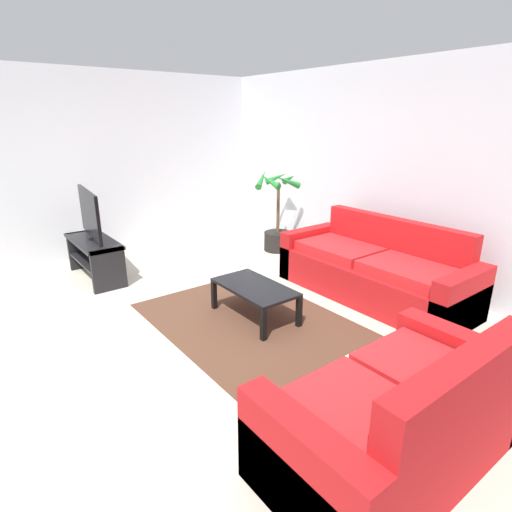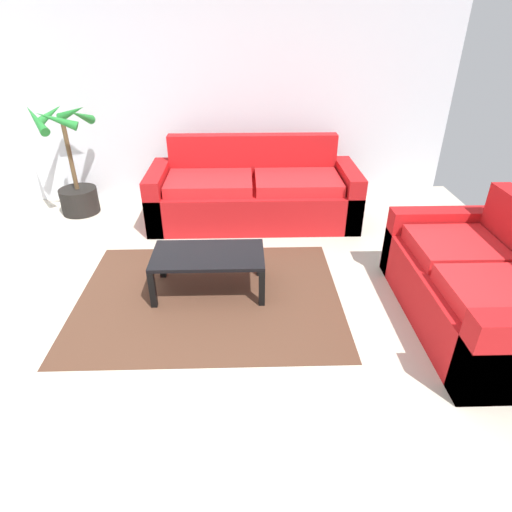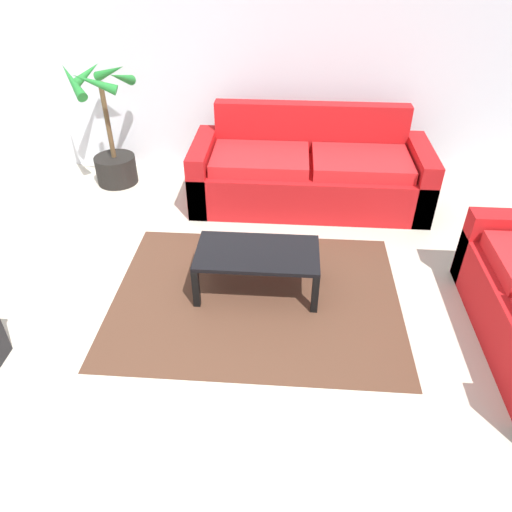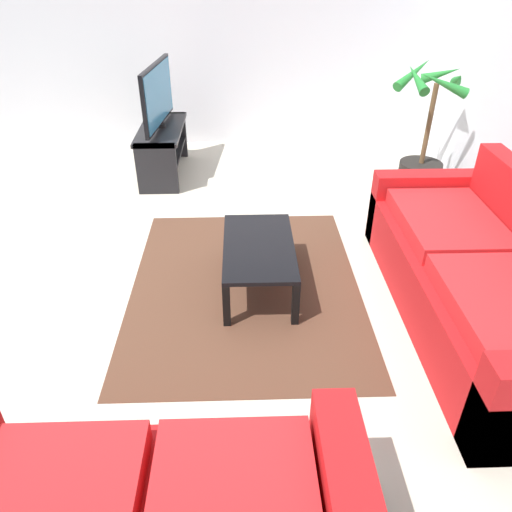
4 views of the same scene
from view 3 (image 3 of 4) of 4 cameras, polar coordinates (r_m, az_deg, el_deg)
ground_plane at (r=3.27m, az=-4.78°, el=-12.93°), size 6.60×6.60×0.00m
wall_back at (r=5.26m, az=-0.53°, el=23.72°), size 6.00×0.06×2.70m
couch_main at (r=4.91m, az=6.29°, el=9.63°), size 2.30×0.90×0.90m
coffee_table at (r=3.65m, az=0.16°, el=-0.10°), size 0.93×0.51×0.36m
area_rug at (r=3.76m, az=0.04°, el=-4.79°), size 2.20×1.70×0.01m
potted_palm at (r=5.42m, az=-16.73°, el=12.36°), size 0.71×0.67×1.28m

